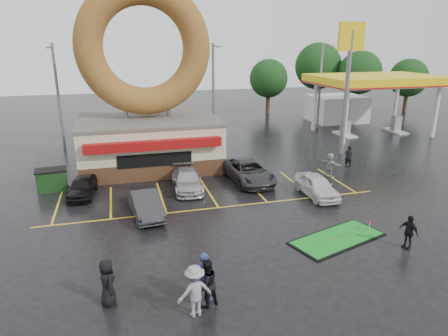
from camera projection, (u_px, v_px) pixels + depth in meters
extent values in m
plane|color=black|center=(235.00, 234.00, 19.85)|extent=(120.00, 120.00, 0.00)
cube|color=#472B19|center=(150.00, 157.00, 30.87)|extent=(10.00, 8.00, 1.20)
cube|color=beige|center=(149.00, 135.00, 30.34)|extent=(10.00, 8.00, 2.30)
cube|color=#59544C|center=(148.00, 118.00, 29.96)|extent=(10.20, 8.20, 0.20)
cube|color=maroon|center=(155.00, 145.00, 26.31)|extent=(9.00, 0.60, 0.60)
cylinder|color=slate|center=(126.00, 110.00, 29.35)|extent=(0.30, 0.30, 1.20)
cylinder|color=slate|center=(169.00, 108.00, 30.15)|extent=(0.30, 0.30, 1.20)
torus|color=brown|center=(144.00, 48.00, 28.41)|extent=(9.60, 2.00, 9.60)
cylinder|color=silver|center=(345.00, 117.00, 36.60)|extent=(0.40, 0.40, 5.00)
cylinder|color=silver|center=(436.00, 112.00, 39.08)|extent=(0.40, 0.40, 5.00)
cylinder|color=silver|center=(315.00, 107.00, 42.12)|extent=(0.40, 0.40, 5.00)
cylinder|color=silver|center=(396.00, 103.00, 44.60)|extent=(0.40, 0.40, 5.00)
cube|color=silver|center=(376.00, 82.00, 39.77)|extent=(12.00, 8.00, 0.50)
cube|color=yellow|center=(376.00, 79.00, 39.67)|extent=(12.30, 8.30, 0.70)
cube|color=#99999E|center=(345.00, 126.00, 40.35)|extent=(0.90, 0.60, 1.60)
cube|color=#99999E|center=(396.00, 123.00, 41.83)|extent=(0.90, 0.60, 1.60)
cube|color=silver|center=(336.00, 108.00, 47.34)|extent=(6.00, 5.00, 3.00)
cylinder|color=slate|center=(346.00, 94.00, 32.59)|extent=(0.36, 0.36, 10.00)
cube|color=yellow|center=(352.00, 36.00, 31.22)|extent=(2.20, 0.30, 2.20)
cylinder|color=slate|center=(58.00, 98.00, 34.39)|extent=(0.24, 0.24, 9.00)
cylinder|color=slate|center=(50.00, 47.00, 32.19)|extent=(0.12, 2.00, 0.12)
cube|color=slate|center=(49.00, 48.00, 31.29)|extent=(0.40, 0.18, 0.12)
cylinder|color=slate|center=(213.00, 91.00, 38.78)|extent=(0.24, 0.24, 9.00)
cylinder|color=slate|center=(216.00, 46.00, 36.58)|extent=(0.12, 2.00, 0.12)
cube|color=slate|center=(218.00, 47.00, 35.68)|extent=(0.40, 0.18, 0.12)
cylinder|color=slate|center=(320.00, 86.00, 42.68)|extent=(0.24, 0.24, 9.00)
cylinder|color=slate|center=(328.00, 46.00, 40.48)|extent=(0.12, 2.00, 0.12)
cube|color=slate|center=(333.00, 46.00, 39.58)|extent=(0.40, 0.18, 0.12)
cylinder|color=#332114|center=(357.00, 101.00, 53.45)|extent=(0.50, 0.50, 2.88)
sphere|color=black|center=(360.00, 72.00, 52.31)|extent=(5.60, 5.60, 5.60)
cylinder|color=#332114|center=(405.00, 103.00, 53.16)|extent=(0.50, 0.50, 2.52)
sphere|color=black|center=(409.00, 78.00, 52.15)|extent=(4.90, 4.90, 4.90)
cylinder|color=#332114|center=(316.00, 97.00, 56.08)|extent=(0.50, 0.50, 3.24)
sphere|color=black|center=(318.00, 66.00, 54.80)|extent=(6.30, 6.30, 6.30)
cylinder|color=#332114|center=(268.00, 104.00, 52.37)|extent=(0.50, 0.50, 2.52)
sphere|color=black|center=(269.00, 78.00, 51.37)|extent=(4.90, 4.90, 4.90)
imported|color=black|center=(82.00, 187.00, 24.53)|extent=(1.88, 3.73, 1.22)
imported|color=#2C2C2E|center=(145.00, 203.00, 21.83)|extent=(1.92, 4.29, 1.37)
imported|color=#B2B2B7|center=(187.00, 180.00, 25.65)|extent=(2.03, 4.42, 1.25)
imported|color=#323234|center=(248.00, 171.00, 27.01)|extent=(2.73, 5.35, 1.45)
imported|color=silver|center=(317.00, 186.00, 24.51)|extent=(1.57, 3.90, 1.33)
imported|color=navy|center=(205.00, 277.00, 14.52)|extent=(0.71, 0.47, 1.90)
imported|color=black|center=(206.00, 283.00, 14.21)|extent=(1.10, 0.99, 1.85)
imported|color=gray|center=(195.00, 291.00, 13.70)|extent=(1.36, 0.95, 1.93)
imported|color=black|center=(107.00, 282.00, 14.30)|extent=(0.83, 1.02, 1.79)
imported|color=black|center=(409.00, 232.00, 18.29)|extent=(0.63, 1.02, 1.62)
imported|color=#9C9C9E|center=(330.00, 165.00, 27.94)|extent=(1.16, 1.67, 1.73)
imported|color=black|center=(348.00, 156.00, 30.15)|extent=(0.64, 0.44, 1.67)
cube|color=#183B17|center=(52.00, 180.00, 25.54)|extent=(1.92, 1.39, 1.30)
cube|color=black|center=(337.00, 239.00, 19.31)|extent=(5.18, 3.44, 0.05)
cube|color=#168622|center=(337.00, 238.00, 19.30)|extent=(4.91, 3.17, 0.03)
cylinder|color=silver|center=(370.00, 226.00, 19.98)|extent=(0.02, 0.02, 0.54)
cube|color=red|center=(371.00, 222.00, 19.93)|extent=(0.14, 0.01, 0.10)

